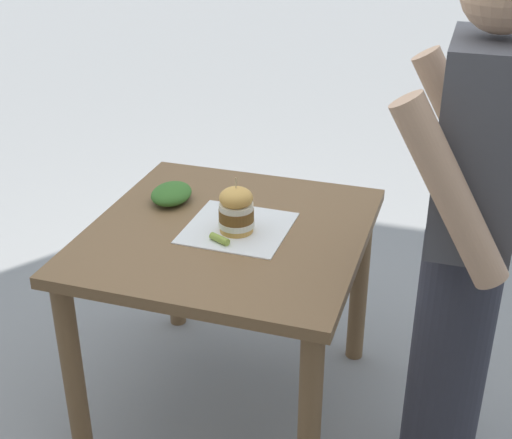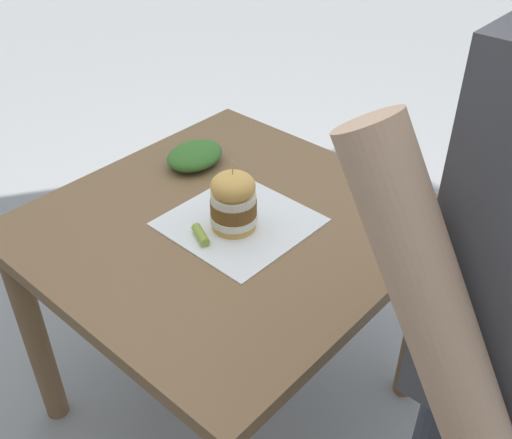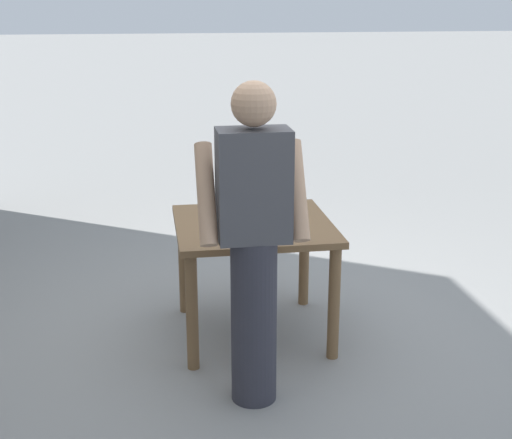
% 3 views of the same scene
% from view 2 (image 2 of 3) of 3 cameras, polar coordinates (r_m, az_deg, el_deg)
% --- Properties ---
extents(ground_plane, '(80.00, 80.00, 0.00)m').
position_cam_2_polar(ground_plane, '(2.09, -2.14, -16.75)').
color(ground_plane, gray).
extents(patio_table, '(0.95, 0.92, 0.74)m').
position_cam_2_polar(patio_table, '(1.64, -2.61, -3.58)').
color(patio_table, brown).
rests_on(patio_table, ground).
extents(serving_paper, '(0.34, 0.34, 0.00)m').
position_cam_2_polar(serving_paper, '(1.55, -1.59, -0.24)').
color(serving_paper, white).
rests_on(serving_paper, patio_table).
extents(sandwich, '(0.12, 0.12, 0.19)m').
position_cam_2_polar(sandwich, '(1.48, -2.17, 1.77)').
color(sandwich, gold).
rests_on(sandwich, serving_paper).
extents(pickle_spear, '(0.05, 0.08, 0.02)m').
position_cam_2_polar(pickle_spear, '(1.49, -5.30, -1.46)').
color(pickle_spear, '#8EA83D').
rests_on(pickle_spear, serving_paper).
extents(side_salad, '(0.18, 0.14, 0.06)m').
position_cam_2_polar(side_salad, '(1.78, -5.84, 6.09)').
color(side_salad, '#386B28').
rests_on(side_salad, patio_table).
extents(diner_across_table, '(0.55, 0.35, 1.69)m').
position_cam_2_polar(diner_across_table, '(1.10, 22.82, -12.50)').
color(diner_across_table, '#33333D').
rests_on(diner_across_table, ground).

